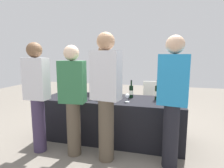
# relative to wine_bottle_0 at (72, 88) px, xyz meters

# --- Properties ---
(ground_plane) EXTENTS (12.00, 12.00, 0.00)m
(ground_plane) POSITION_rel_wine_bottle_0_xyz_m (0.85, -0.20, -0.83)
(ground_plane) COLOR slate
(tasting_table) EXTENTS (2.35, 0.81, 0.72)m
(tasting_table) POSITION_rel_wine_bottle_0_xyz_m (0.85, -0.20, -0.47)
(tasting_table) COLOR black
(tasting_table) RESTS_ON ground_plane
(wine_bottle_0) EXTENTS (0.08, 0.08, 0.31)m
(wine_bottle_0) POSITION_rel_wine_bottle_0_xyz_m (0.00, 0.00, 0.00)
(wine_bottle_0) COLOR black
(wine_bottle_0) RESTS_ON tasting_table
(wine_bottle_1) EXTENTS (0.08, 0.08, 0.32)m
(wine_bottle_1) POSITION_rel_wine_bottle_0_xyz_m (0.22, -0.12, 0.00)
(wine_bottle_1) COLOR black
(wine_bottle_1) RESTS_ON tasting_table
(wine_bottle_2) EXTENTS (0.07, 0.07, 0.29)m
(wine_bottle_2) POSITION_rel_wine_bottle_0_xyz_m (0.87, 0.00, -0.01)
(wine_bottle_2) COLOR black
(wine_bottle_2) RESTS_ON tasting_table
(wine_bottle_3) EXTENTS (0.08, 0.08, 0.34)m
(wine_bottle_3) POSITION_rel_wine_bottle_0_xyz_m (0.96, -0.11, 0.01)
(wine_bottle_3) COLOR black
(wine_bottle_3) RESTS_ON tasting_table
(wine_bottle_4) EXTENTS (0.07, 0.07, 0.31)m
(wine_bottle_4) POSITION_rel_wine_bottle_0_xyz_m (1.16, -0.06, -0.00)
(wine_bottle_4) COLOR black
(wine_bottle_4) RESTS_ON tasting_table
(wine_bottle_5) EXTENTS (0.08, 0.08, 0.33)m
(wine_bottle_5) POSITION_rel_wine_bottle_0_xyz_m (1.60, -0.10, 0.01)
(wine_bottle_5) COLOR black
(wine_bottle_5) RESTS_ON tasting_table
(wine_bottle_6) EXTENTS (0.07, 0.07, 0.30)m
(wine_bottle_6) POSITION_rel_wine_bottle_0_xyz_m (1.70, -0.08, -0.01)
(wine_bottle_6) COLOR black
(wine_bottle_6) RESTS_ON tasting_table
(wine_glass_0) EXTENTS (0.07, 0.07, 0.15)m
(wine_glass_0) POSITION_rel_wine_bottle_0_xyz_m (0.01, -0.39, -0.01)
(wine_glass_0) COLOR silver
(wine_glass_0) RESTS_ON tasting_table
(wine_glass_1) EXTENTS (0.07, 0.07, 0.15)m
(wine_glass_1) POSITION_rel_wine_bottle_0_xyz_m (0.54, -0.34, -0.01)
(wine_glass_1) COLOR silver
(wine_glass_1) RESTS_ON tasting_table
(wine_glass_2) EXTENTS (0.06, 0.06, 0.13)m
(wine_glass_2) POSITION_rel_wine_bottle_0_xyz_m (0.67, -0.38, -0.02)
(wine_glass_2) COLOR silver
(wine_glass_2) RESTS_ON tasting_table
(wine_glass_3) EXTENTS (0.07, 0.07, 0.13)m
(wine_glass_3) POSITION_rel_wine_bottle_0_xyz_m (0.97, -0.37, -0.02)
(wine_glass_3) COLOR silver
(wine_glass_3) RESTS_ON tasting_table
(wine_glass_4) EXTENTS (0.07, 0.07, 0.14)m
(wine_glass_4) POSITION_rel_wine_bottle_0_xyz_m (1.14, -0.37, -0.02)
(wine_glass_4) COLOR silver
(wine_glass_4) RESTS_ON tasting_table
(ice_bucket) EXTENTS (0.19, 0.19, 0.18)m
(ice_bucket) POSITION_rel_wine_bottle_0_xyz_m (0.05, -0.18, -0.02)
(ice_bucket) COLOR silver
(ice_bucket) RESTS_ON tasting_table
(server_pouring) EXTENTS (0.38, 0.24, 1.66)m
(server_pouring) POSITION_rel_wine_bottle_0_xyz_m (0.51, 0.41, 0.08)
(server_pouring) COLOR #3F3351
(server_pouring) RESTS_ON ground_plane
(guest_0) EXTENTS (0.35, 0.22, 1.64)m
(guest_0) POSITION_rel_wine_bottle_0_xyz_m (-0.11, -0.90, 0.07)
(guest_0) COLOR #3F3351
(guest_0) RESTS_ON ground_plane
(guest_1) EXTENTS (0.38, 0.23, 1.59)m
(guest_1) POSITION_rel_wine_bottle_0_xyz_m (0.45, -0.86, 0.04)
(guest_1) COLOR brown
(guest_1) RESTS_ON ground_plane
(guest_2) EXTENTS (0.42, 0.27, 1.75)m
(guest_2) POSITION_rel_wine_bottle_0_xyz_m (0.95, -0.88, 0.13)
(guest_2) COLOR brown
(guest_2) RESTS_ON ground_plane
(guest_3) EXTENTS (0.39, 0.25, 1.69)m
(guest_3) POSITION_rel_wine_bottle_0_xyz_m (1.80, -0.82, 0.10)
(guest_3) COLOR black
(guest_3) RESTS_ON ground_plane
(menu_board) EXTENTS (0.64, 0.08, 0.89)m
(menu_board) POSITION_rel_wine_bottle_0_xyz_m (1.59, 0.90, -0.39)
(menu_board) COLOR white
(menu_board) RESTS_ON ground_plane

